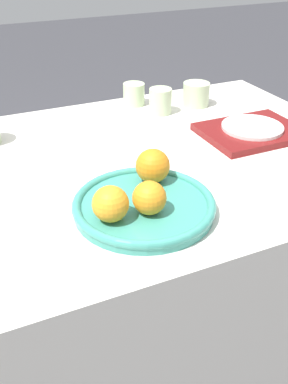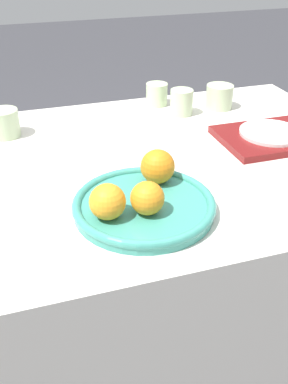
{
  "view_description": "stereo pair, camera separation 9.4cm",
  "coord_description": "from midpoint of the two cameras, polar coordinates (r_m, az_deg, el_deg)",
  "views": [
    {
      "loc": [
        -0.46,
        -0.97,
        1.28
      ],
      "look_at": [
        -0.12,
        -0.24,
        0.79
      ],
      "focal_mm": 42.0,
      "sensor_mm": 36.0,
      "label": 1
    },
    {
      "loc": [
        -0.37,
        -1.01,
        1.28
      ],
      "look_at": [
        -0.12,
        -0.24,
        0.79
      ],
      "focal_mm": 42.0,
      "sensor_mm": 36.0,
      "label": 2
    }
  ],
  "objects": [
    {
      "name": "serving_tray",
      "position": [
        1.35,
        17.71,
        6.57
      ],
      "size": [
        0.29,
        0.22,
        0.02
      ],
      "color": "maroon",
      "rests_on": "table"
    },
    {
      "name": "ground_plane",
      "position": [
        1.67,
        3.31,
        -18.9
      ],
      "size": [
        12.0,
        12.0,
        0.0
      ],
      "primitive_type": "plane",
      "color": "#38383D"
    },
    {
      "name": "cup_0",
      "position": [
        1.55,
        3.42,
        12.25
      ],
      "size": [
        0.07,
        0.07,
        0.07
      ],
      "color": "#B7CC9E",
      "rests_on": "table"
    },
    {
      "name": "orange_2",
      "position": [
        1.02,
        4.39,
        3.17
      ],
      "size": [
        0.08,
        0.08,
        0.08
      ],
      "color": "orange",
      "rests_on": "fruit_platter"
    },
    {
      "name": "cup_1",
      "position": [
        1.35,
        -15.45,
        8.38
      ],
      "size": [
        0.09,
        0.09,
        0.08
      ],
      "color": "#B7CC9E",
      "rests_on": "table"
    },
    {
      "name": "orange_1",
      "position": [
        0.89,
        -1.66,
        -1.34
      ],
      "size": [
        0.07,
        0.07,
        0.07
      ],
      "color": "orange",
      "rests_on": "fruit_platter"
    },
    {
      "name": "table",
      "position": [
        1.41,
        3.77,
        -9.16
      ],
      "size": [
        1.23,
        0.9,
        0.74
      ],
      "color": "silver",
      "rests_on": "ground_plane"
    },
    {
      "name": "cup_2",
      "position": [
        1.47,
        6.65,
        11.23
      ],
      "size": [
        0.07,
        0.07,
        0.08
      ],
      "color": "#B7CC9E",
      "rests_on": "table"
    },
    {
      "name": "side_plate",
      "position": [
        1.34,
        17.82,
        7.15
      ],
      "size": [
        0.18,
        0.18,
        0.01
      ],
      "color": "silver",
      "rests_on": "serving_tray"
    },
    {
      "name": "fruit_platter",
      "position": [
        0.96,
        2.81,
        -1.81
      ],
      "size": [
        0.31,
        0.31,
        0.03
      ],
      "color": "teal",
      "rests_on": "table"
    },
    {
      "name": "orange_0",
      "position": [
        0.91,
        3.4,
        -0.88
      ],
      "size": [
        0.07,
        0.07,
        0.07
      ],
      "color": "orange",
      "rests_on": "fruit_platter"
    },
    {
      "name": "cup_3",
      "position": [
        1.54,
        11.32,
        11.75
      ],
      "size": [
        0.09,
        0.09,
        0.08
      ],
      "color": "#B7CC9E",
      "rests_on": "table"
    }
  ]
}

